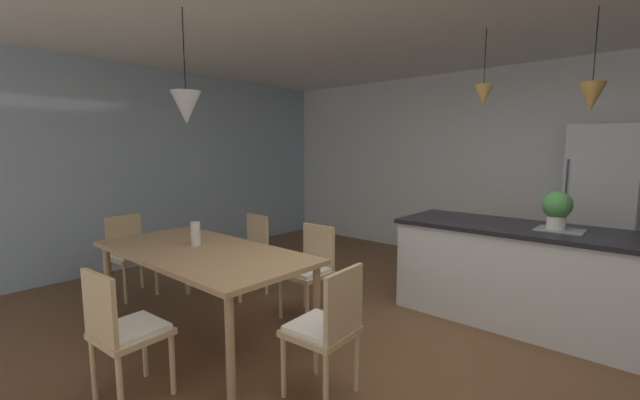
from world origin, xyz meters
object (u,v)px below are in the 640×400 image
object	(u,v)px
chair_far_left	(248,252)
potted_plant_on_island	(557,208)
vase_on_dining_table	(196,234)
chair_window_end	(130,253)
chair_far_right	(310,268)
kitchen_island	(522,273)
chair_kitchen_end	(327,327)
refrigerator	(600,209)
chair_near_right	(123,330)
dining_table	(202,257)

from	to	relation	value
chair_far_left	potted_plant_on_island	size ratio (longest dim) A/B	2.57
chair_far_left	potted_plant_on_island	world-z (taller)	potted_plant_on_island
potted_plant_on_island	chair_far_left	bearing A→B (deg)	-156.57
vase_on_dining_table	chair_window_end	bearing A→B (deg)	-177.10
chair_far_right	kitchen_island	xyz separation A→B (m)	(1.56, 1.18, -0.01)
chair_far_right	chair_far_left	bearing A→B (deg)	-179.99
chair_far_left	chair_kitchen_end	bearing A→B (deg)	-24.84
chair_far_left	chair_kitchen_end	size ratio (longest dim) A/B	1.00
refrigerator	vase_on_dining_table	bearing A→B (deg)	-126.63
chair_far_left	chair_near_right	world-z (taller)	same
chair_window_end	kitchen_island	size ratio (longest dim) A/B	0.40
chair_far_left	refrigerator	size ratio (longest dim) A/B	0.47
chair_far_right	chair_window_end	size ratio (longest dim) A/B	1.00
dining_table	chair_far_left	size ratio (longest dim) A/B	2.37
dining_table	chair_far_left	distance (m)	1.00
chair_kitchen_end	chair_near_right	distance (m)	1.27
vase_on_dining_table	refrigerator	bearing A→B (deg)	53.37
chair_kitchen_end	refrigerator	size ratio (longest dim) A/B	0.47
chair_far_right	vase_on_dining_table	bearing A→B (deg)	-128.67
dining_table	potted_plant_on_island	distance (m)	3.08
chair_far_right	potted_plant_on_island	xyz separation A→B (m)	(1.80, 1.18, 0.62)
chair_far_left	chair_kitchen_end	distance (m)	2.05
chair_near_right	potted_plant_on_island	bearing A→B (deg)	58.26
chair_far_left	potted_plant_on_island	bearing A→B (deg)	23.43
chair_far_right	refrigerator	xyz separation A→B (m)	(1.96, 2.70, 0.46)
chair_kitchen_end	vase_on_dining_table	bearing A→B (deg)	177.91
chair_window_end	chair_far_right	bearing A→B (deg)	24.90
refrigerator	chair_window_end	bearing A→B (deg)	-137.02
chair_far_left	kitchen_island	bearing A→B (deg)	25.46
chair_kitchen_end	potted_plant_on_island	distance (m)	2.30
dining_table	kitchen_island	xyz separation A→B (m)	(2.02, 2.04, -0.22)
chair_near_right	potted_plant_on_island	xyz separation A→B (m)	(1.80, 2.91, 0.62)
chair_window_end	potted_plant_on_island	xyz separation A→B (m)	(3.67, 2.05, 0.62)
chair_kitchen_end	potted_plant_on_island	bearing A→B (deg)	67.03
potted_plant_on_island	chair_near_right	bearing A→B (deg)	-121.74
refrigerator	chair_far_left	bearing A→B (deg)	-136.89
dining_table	kitchen_island	size ratio (longest dim) A/B	0.94
chair_window_end	chair_near_right	size ratio (longest dim) A/B	1.00
chair_window_end	refrigerator	xyz separation A→B (m)	(3.82, 3.56, 0.46)
vase_on_dining_table	chair_far_left	bearing A→B (deg)	109.21
refrigerator	vase_on_dining_table	size ratio (longest dim) A/B	8.83
kitchen_island	vase_on_dining_table	size ratio (longest dim) A/B	10.40
chair_far_left	refrigerator	world-z (taller)	refrigerator
chair_far_left	potted_plant_on_island	xyz separation A→B (m)	(2.72, 1.18, 0.62)
chair_far_left	refrigerator	distance (m)	3.97
dining_table	vase_on_dining_table	size ratio (longest dim) A/B	9.79
chair_far_left	vase_on_dining_table	xyz separation A→B (m)	(0.28, -0.80, 0.37)
chair_near_right	kitchen_island	xyz separation A→B (m)	(1.55, 2.91, -0.01)
chair_window_end	kitchen_island	world-z (taller)	kitchen_island
chair_far_right	kitchen_island	distance (m)	1.95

